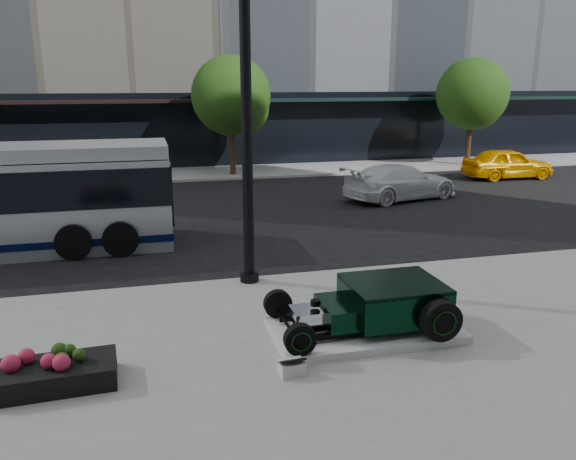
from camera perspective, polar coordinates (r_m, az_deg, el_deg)
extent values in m
plane|color=black|center=(15.45, -1.73, -2.46)|extent=(120.00, 120.00, 0.00)
cube|color=gray|center=(28.93, -7.88, 5.75)|extent=(70.00, 4.00, 0.12)
cube|color=black|center=(31.44, -27.13, 8.56)|extent=(22.00, 0.50, 4.00)
cube|color=black|center=(34.72, 13.71, 10.22)|extent=(24.00, 0.50, 4.00)
cube|color=black|center=(34.11, 14.36, 12.80)|extent=(24.00, 1.60, 0.15)
cylinder|color=black|center=(27.90, -5.67, 8.30)|extent=(0.28, 0.28, 2.60)
sphere|color=#173A10|center=(27.72, -5.81, 13.44)|extent=(3.80, 3.80, 3.80)
sphere|color=#173A10|center=(28.13, -4.64, 12.27)|extent=(2.60, 2.60, 2.60)
cylinder|color=black|center=(32.51, 17.87, 8.60)|extent=(0.28, 0.28, 2.60)
sphere|color=#173A10|center=(32.36, 18.23, 13.00)|extent=(3.80, 3.80, 3.80)
sphere|color=#173A10|center=(32.95, 18.76, 11.93)|extent=(2.60, 2.60, 2.60)
cube|color=silver|center=(10.57, 7.76, -9.98)|extent=(3.40, 1.80, 0.15)
cube|color=black|center=(10.12, 8.76, -10.11)|extent=(3.00, 0.08, 0.10)
cube|color=black|center=(10.88, 6.90, -8.20)|extent=(3.00, 0.08, 0.10)
cube|color=black|center=(10.57, 10.65, -7.01)|extent=(1.70, 1.45, 0.62)
cube|color=black|center=(10.45, 10.73, -5.33)|extent=(1.70, 1.45, 0.06)
cube|color=black|center=(10.22, 4.95, -8.31)|extent=(0.55, 1.05, 0.38)
cube|color=silver|center=(10.08, 1.96, -8.90)|extent=(0.55, 0.55, 0.34)
cylinder|color=black|center=(10.02, 2.80, -7.40)|extent=(0.18, 0.18, 0.10)
cylinder|color=black|center=(10.05, 0.01, -9.73)|extent=(0.06, 1.55, 0.06)
cylinder|color=black|center=(10.13, 15.25, -8.84)|extent=(0.72, 0.24, 0.72)
cylinder|color=black|center=(10.03, 15.61, -9.12)|extent=(0.37, 0.02, 0.37)
torus|color=#0A370E|center=(10.02, 15.64, -9.14)|extent=(0.44, 0.02, 0.44)
cylinder|color=black|center=(11.52, 11.12, -5.64)|extent=(0.72, 0.24, 0.72)
cylinder|color=black|center=(11.63, 10.86, -5.43)|extent=(0.37, 0.02, 0.37)
torus|color=#0A370E|center=(11.64, 10.83, -5.41)|extent=(0.44, 0.02, 0.44)
cylinder|color=black|center=(9.32, 1.22, -11.06)|extent=(0.54, 0.16, 0.54)
cylinder|color=black|center=(9.25, 1.37, -11.28)|extent=(0.28, 0.02, 0.28)
torus|color=#0A370E|center=(9.24, 1.39, -11.32)|extent=(0.34, 0.02, 0.34)
cylinder|color=black|center=(10.70, -1.04, -7.50)|extent=(0.54, 0.16, 0.54)
cylinder|color=black|center=(10.78, -1.15, -7.33)|extent=(0.28, 0.02, 0.28)
torus|color=#0A370E|center=(10.79, -1.16, -7.31)|extent=(0.34, 0.02, 0.34)
cube|color=silver|center=(9.14, 0.38, -13.82)|extent=(0.42, 0.33, 0.22)
cube|color=black|center=(9.08, 0.38, -13.13)|extent=(0.42, 0.31, 0.15)
cylinder|color=black|center=(12.33, -4.25, 12.18)|extent=(0.24, 0.24, 7.83)
cylinder|color=black|center=(13.08, -3.93, -4.77)|extent=(0.43, 0.43, 0.20)
cube|color=black|center=(9.49, -22.55, -13.44)|extent=(1.82, 0.97, 0.36)
sphere|color=#CD2449|center=(9.48, -26.54, -11.99)|extent=(0.23, 0.23, 0.23)
sphere|color=#173A10|center=(9.43, -25.03, -11.96)|extent=(0.23, 0.23, 0.23)
sphere|color=#CD2449|center=(9.38, -23.50, -11.92)|extent=(0.23, 0.23, 0.23)
sphere|color=#173A10|center=(9.34, -21.96, -11.87)|extent=(0.23, 0.23, 0.23)
sphere|color=#CD2449|center=(9.31, -20.41, -11.82)|extent=(0.23, 0.23, 0.23)
sphere|color=#173A10|center=(9.28, -18.84, -11.75)|extent=(0.23, 0.23, 0.23)
cube|color=black|center=(16.83, -11.92, 4.11)|extent=(0.06, 2.30, 1.70)
cylinder|color=black|center=(15.91, -20.96, -1.16)|extent=(0.96, 0.28, 0.96)
cylinder|color=black|center=(18.42, -20.13, 1.03)|extent=(0.96, 0.28, 0.96)
cylinder|color=black|center=(15.81, -16.65, -0.88)|extent=(0.96, 0.28, 0.96)
cylinder|color=black|center=(18.33, -16.40, 1.27)|extent=(0.96, 0.28, 0.96)
imported|color=white|center=(22.92, 11.36, 4.82)|extent=(5.19, 3.14, 1.41)
imported|color=#FFB102|center=(29.32, 21.42, 6.31)|extent=(4.34, 1.84, 1.46)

